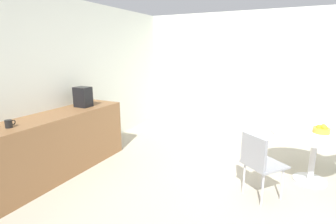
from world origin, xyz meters
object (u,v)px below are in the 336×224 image
mug_white (9,124)px  coffee_maker (83,97)px  round_table (315,141)px  chair_gray (259,159)px  fruit_bowl (322,129)px

mug_white → coffee_maker: size_ratio=0.40×
round_table → coffee_maker: 3.47m
round_table → mug_white: bearing=121.9°
mug_white → chair_gray: bearing=-64.7°
mug_white → coffee_maker: 1.27m
round_table → mug_white: 3.91m
coffee_maker → fruit_bowl: bearing=-77.3°
chair_gray → round_table: bearing=-38.2°
mug_white → coffee_maker: bearing=2.2°
chair_gray → mug_white: size_ratio=6.43×
chair_gray → mug_white: bearing=115.3°
round_table → fruit_bowl: fruit_bowl is taller
round_table → chair_gray: (-0.79, 0.62, -0.08)m
fruit_bowl → mug_white: size_ratio=1.58×
coffee_maker → chair_gray: bearing=-89.9°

